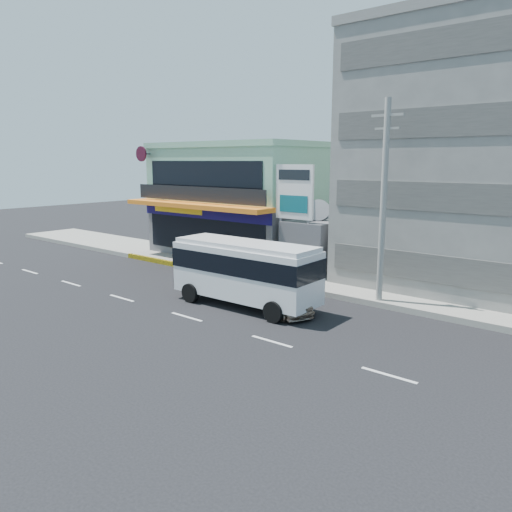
{
  "coord_description": "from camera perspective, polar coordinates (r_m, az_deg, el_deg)",
  "views": [
    {
      "loc": [
        16.6,
        -14.98,
        7.12
      ],
      "look_at": [
        0.22,
        4.76,
        2.2
      ],
      "focal_mm": 35.0,
      "sensor_mm": 36.0,
      "label": 1
    }
  ],
  "objects": [
    {
      "name": "shop_building",
      "position": [
        38.1,
        -0.71,
        6.15
      ],
      "size": [
        12.4,
        11.7,
        8.0
      ],
      "color": "#49484D",
      "rests_on": "ground"
    },
    {
      "name": "billboard",
      "position": [
        29.7,
        4.42,
        6.59
      ],
      "size": [
        2.6,
        0.18,
        6.9
      ],
      "color": "gray",
      "rests_on": "ground"
    },
    {
      "name": "minibus",
      "position": [
        24.46,
        -1.26,
        -1.41
      ],
      "size": [
        7.77,
        2.87,
        3.23
      ],
      "color": "silver",
      "rests_on": "ground"
    },
    {
      "name": "ground",
      "position": [
        23.47,
        -7.93,
        -6.91
      ],
      "size": [
        120.0,
        120.0,
        0.0
      ],
      "primitive_type": "plane",
      "color": "black",
      "rests_on": "ground"
    },
    {
      "name": "gap_structure",
      "position": [
        32.13,
        7.96,
        1.13
      ],
      "size": [
        3.0,
        6.0,
        3.5
      ],
      "primitive_type": "cube",
      "color": "#49484D",
      "rests_on": "ground"
    },
    {
      "name": "sedan",
      "position": [
        23.7,
        2.95,
        -4.96
      ],
      "size": [
        4.21,
        3.0,
        1.33
      ],
      "primitive_type": "imported",
      "rotation": [
        0.0,
        0.0,
        1.16
      ],
      "color": "#BFA992",
      "rests_on": "ground"
    },
    {
      "name": "utility_pole_near",
      "position": [
        24.84,
        14.36,
        5.97
      ],
      "size": [
        1.6,
        0.3,
        10.0
      ],
      "color": "#999993",
      "rests_on": "ground"
    },
    {
      "name": "motorcycle_rider",
      "position": [
        33.23,
        -8.23,
        -0.44
      ],
      "size": [
        1.65,
        0.75,
        2.04
      ],
      "color": "#5F0D0E",
      "rests_on": "ground"
    },
    {
      "name": "satellite_dish",
      "position": [
        31.04,
        7.07,
        4.22
      ],
      "size": [
        1.5,
        1.5,
        0.15
      ],
      "primitive_type": "cylinder",
      "color": "slate",
      "rests_on": "gap_structure"
    },
    {
      "name": "sidewalk",
      "position": [
        27.97,
        13.89,
        -3.9
      ],
      "size": [
        70.0,
        5.0,
        0.3
      ],
      "primitive_type": "cube",
      "color": "gray",
      "rests_on": "ground"
    }
  ]
}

